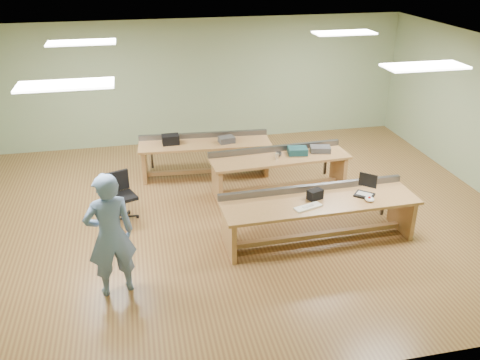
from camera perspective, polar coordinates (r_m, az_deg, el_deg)
The scene contains 21 objects.
floor at distance 9.50m, azimuth -0.46°, elevation -3.81°, with size 10.00×10.00×0.00m, color olive.
ceiling at distance 8.45m, azimuth -0.53°, elevation 14.25°, with size 10.00×10.00×0.00m, color silver.
wall_back at distance 12.63m, azimuth -4.22°, elevation 10.95°, with size 10.00×0.04×3.00m, color #93A67E.
wall_front at distance 5.44m, azimuth 8.16°, elevation -10.06°, with size 10.00×0.04×3.00m, color #93A67E.
fluor_panels at distance 8.46m, azimuth -0.53°, elevation 14.05°, with size 6.20×3.50×0.03m.
workbench_front at distance 8.56m, azimuth 8.82°, elevation -3.31°, with size 3.30×0.96×0.86m.
workbench_mid at distance 10.16m, azimuth 4.44°, elevation 1.65°, with size 2.81×0.89×0.86m.
workbench_back at distance 10.88m, azimuth -3.96°, elevation 3.31°, with size 2.82×0.92×0.86m.
person at distance 7.27m, azimuth -14.36°, elevation -6.02°, with size 0.68×0.45×1.88m, color slate.
laptop_base at distance 8.74m, azimuth 13.79°, elevation -1.65°, with size 0.31×0.25×0.03m, color black.
laptop_screen at distance 8.75m, azimuth 14.18°, elevation -0.03°, with size 0.31×0.01×0.24m, color black.
keyboard at distance 8.19m, azimuth 7.65°, elevation -3.02°, with size 0.47×0.16×0.03m, color white.
trackball_mouse at distance 8.58m, azimuth 14.34°, elevation -2.08°, with size 0.15×0.17×0.07m, color white.
camera_bag at distance 8.45m, azimuth 8.42°, elevation -1.62°, with size 0.24×0.16×0.17m, color black.
task_chair at distance 9.44m, azimuth -13.00°, elevation -2.47°, with size 0.62×0.62×0.89m.
parts_bin_teal at distance 10.22m, azimuth 6.49°, elevation 3.28°, with size 0.38×0.28×0.13m, color #154147.
parts_bin_grey at distance 10.40m, azimuth 9.00°, elevation 3.46°, with size 0.40×0.25×0.11m, color #3D3D3F.
mug at distance 10.07m, azimuth 4.38°, elevation 2.92°, with size 0.11×0.11×0.09m, color #3D3D3F.
drinks_can at distance 9.94m, azimuth 4.17°, elevation 2.70°, with size 0.07×0.07×0.12m, color silver.
storage_box_back at distance 10.75m, azimuth -7.80°, elevation 4.53°, with size 0.35×0.25×0.20m, color black.
tray_back at distance 10.74m, azimuth -1.52°, elevation 4.55°, with size 0.32×0.23×0.13m, color #3D3D3F.
Camera 1 is at (-1.66, -8.13, 4.63)m, focal length 38.00 mm.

